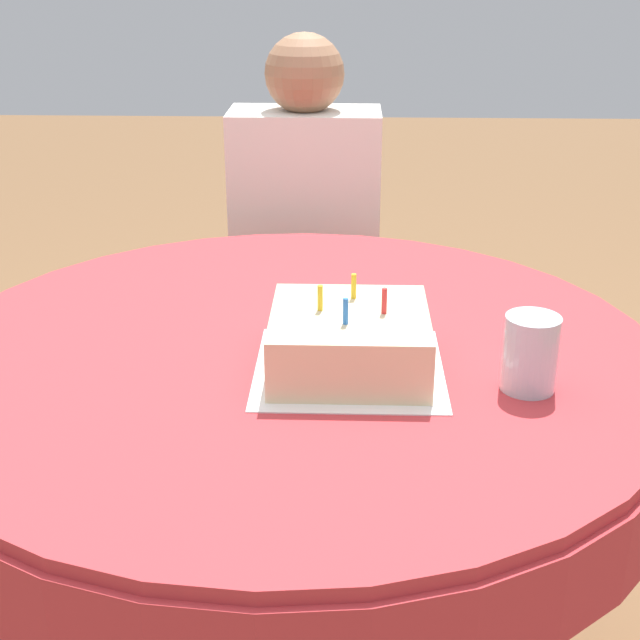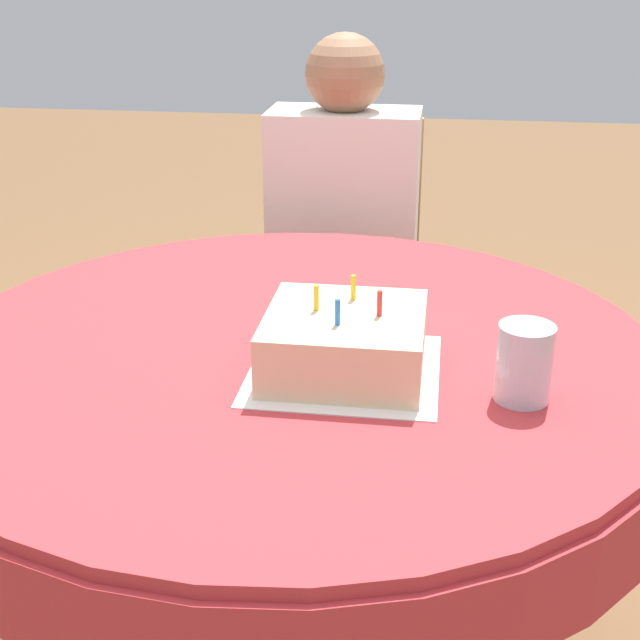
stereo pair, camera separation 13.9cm
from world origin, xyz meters
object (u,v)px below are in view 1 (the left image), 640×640
(chair, at_px, (307,276))
(drinking_glass, at_px, (530,353))
(person, at_px, (305,220))
(birthday_cake, at_px, (349,341))

(chair, distance_m, drinking_glass, 1.16)
(chair, relative_size, person, 0.80)
(birthday_cake, bearing_deg, person, 96.99)
(chair, relative_size, drinking_glass, 7.90)
(birthday_cake, height_order, drinking_glass, birthday_cake)
(chair, distance_m, person, 0.21)
(birthday_cake, distance_m, drinking_glass, 0.27)
(person, bearing_deg, birthday_cake, -83.05)
(person, distance_m, drinking_glass, 1.05)
(drinking_glass, bearing_deg, person, 110.94)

